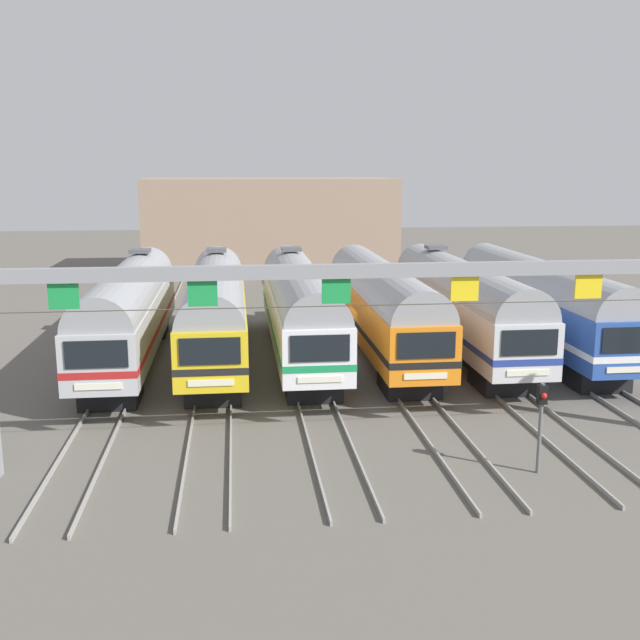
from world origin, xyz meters
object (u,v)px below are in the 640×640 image
Objects in this scene: commuter_train_orange at (381,304)px; commuter_train_silver at (461,302)px; commuter_train_stainless at (130,309)px; yard_signal_mast at (541,411)px; commuter_train_white at (299,305)px; commuter_train_yellow at (215,307)px; commuter_train_blue at (539,301)px; catenary_gantry at (401,298)px.

commuter_train_orange is 1.00× the size of commuter_train_silver.
commuter_train_stainless is 1.00× the size of commuter_train_orange.
commuter_train_white is at bearing 112.16° from yard_signal_mast.
commuter_train_yellow and commuter_train_silver have the same top height.
commuter_train_blue is 16.39m from yard_signal_mast.
commuter_train_orange is 6.20× the size of yard_signal_mast.
commuter_train_silver is 0.70× the size of catenary_gantry.
yard_signal_mast is at bearing -67.84° from commuter_train_white.
commuter_train_orange is 13.91m from catenary_gantry.
commuter_train_orange is 0.70× the size of catenary_gantry.
catenary_gantry is (-6.18, -13.50, 2.66)m from commuter_train_silver.
commuter_train_white is at bearing 180.00° from commuter_train_silver.
commuter_train_stainless reaches higher than yard_signal_mast.
commuter_train_stainless is 17.19m from catenary_gantry.
commuter_train_blue is at bearing -0.02° from commuter_train_white.
catenary_gantry is (-2.06, -13.49, 2.67)m from commuter_train_orange.
yard_signal_mast is (6.18, -15.17, -0.65)m from commuter_train_white.
commuter_train_silver is at bearing 179.94° from commuter_train_blue.
catenary_gantry is at bearing -52.65° from commuter_train_stainless.
commuter_train_yellow is 8.24m from commuter_train_orange.
commuter_train_white reaches higher than yard_signal_mast.
commuter_train_orange is (8.24, -0.00, -0.00)m from commuter_train_yellow.
catenary_gantry is at bearing -81.32° from commuter_train_white.
commuter_train_orange is 1.00× the size of commuter_train_blue.
yard_signal_mast is at bearing -55.83° from commuter_train_yellow.
commuter_train_white is at bearing 98.68° from catenary_gantry.
commuter_train_silver reaches higher than yard_signal_mast.
commuter_train_white is 8.24m from commuter_train_silver.
commuter_train_yellow is 1.00× the size of commuter_train_white.
commuter_train_stainless is 20.60m from commuter_train_blue.
commuter_train_orange is 4.12m from commuter_train_silver.
commuter_train_yellow is 1.00× the size of commuter_train_orange.
yard_signal_mast is at bearing -46.45° from commuter_train_stainless.
yard_signal_mast is at bearing -82.27° from commuter_train_orange.
catenary_gantry reaches higher than yard_signal_mast.
commuter_train_yellow is 12.36m from commuter_train_silver.
commuter_train_blue is 0.70× the size of catenary_gantry.
commuter_train_silver is at bearing 65.40° from catenary_gantry.
commuter_train_blue is (16.48, -0.00, -0.00)m from commuter_train_yellow.
catenary_gantry is at bearing -65.40° from commuter_train_yellow.
commuter_train_silver is 1.00× the size of commuter_train_blue.
catenary_gantry reaches higher than commuter_train_white.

